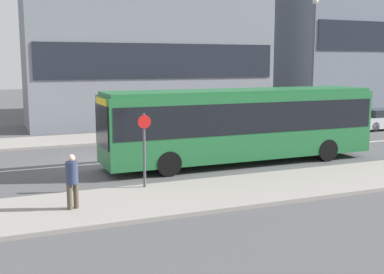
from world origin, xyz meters
name	(u,v)px	position (x,y,z in m)	size (l,w,h in m)	color
ground_plane	(109,163)	(0.00, 0.00, 0.00)	(120.00, 120.00, 0.00)	#4F4F51
sidewalk_near	(154,200)	(0.00, -6.25, 0.07)	(44.00, 3.50, 0.13)	gray
sidewalk_far	(83,140)	(0.00, 6.25, 0.07)	(44.00, 3.50, 0.13)	gray
lane_centerline	(109,163)	(0.00, 0.00, 0.00)	(41.80, 0.16, 0.01)	silver
apartment_block_left_tower	(149,8)	(5.75, 12.14, 7.81)	(16.48, 5.36, 15.63)	gray
city_bus	(241,121)	(5.18, -2.13, 1.80)	(11.75, 2.46, 3.11)	#236B38
parked_car_0	(314,123)	(13.04, 3.35, 0.67)	(4.57, 1.81, 1.44)	maroon
parked_car_1	(383,119)	(18.56, 3.59, 0.62)	(4.60, 1.70, 1.29)	silver
pedestrian_near_stop	(72,178)	(-2.46, -6.39, 1.01)	(0.34, 0.34, 1.57)	#4C4233
bus_stop_sign	(144,144)	(0.12, -4.87, 1.58)	(0.44, 0.12, 2.46)	#4C4C51
street_lamp	(314,51)	(14.50, 5.66, 4.93)	(0.36, 0.36, 8.01)	#4C4C51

